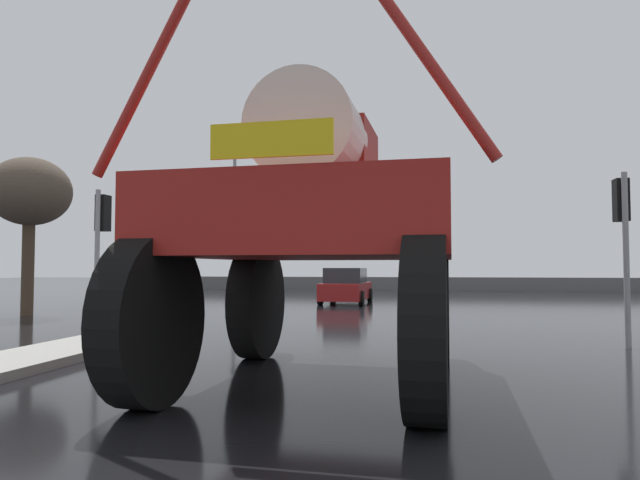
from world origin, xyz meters
name	(u,v)px	position (x,y,z in m)	size (l,w,h in m)	color
ground_plane	(398,313)	(0.00, 18.00, 0.00)	(120.00, 120.00, 0.00)	black
oversize_sprayer	(319,233)	(-0.46, 5.98, 2.01)	(4.41, 5.59, 4.59)	black
sedan_ahead	(346,287)	(-2.43, 22.79, 0.71)	(1.98, 4.15, 1.52)	maroon
traffic_signal_near_left	(102,229)	(-6.41, 10.43, 2.42)	(0.24, 0.54, 3.32)	gray
traffic_signal_near_right	(622,220)	(4.75, 10.43, 2.46)	(0.24, 0.54, 3.38)	gray
streetlight_far_left	(236,205)	(-9.13, 27.81, 4.93)	(1.60, 0.24, 9.01)	gray
bare_tree_left	(30,194)	(-11.66, 14.78, 3.93)	(2.60, 2.60, 5.11)	#473828
roadside_barrier	(412,284)	(0.00, 36.70, 0.45)	(32.29, 0.24, 0.90)	#59595B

